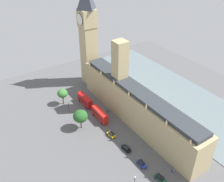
{
  "coord_description": "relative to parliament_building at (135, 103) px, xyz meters",
  "views": [
    {
      "loc": [
        55.09,
        66.3,
        71.73
      ],
      "look_at": [
        1.0,
        -14.65,
        9.03
      ],
      "focal_mm": 39.89,
      "sensor_mm": 36.0,
      "label": 1
    }
  ],
  "objects": [
    {
      "name": "double_decker_bus_under_trees",
      "position": [
        12.9,
        -22.47,
        -6.2
      ],
      "size": [
        2.74,
        10.53,
        4.75
      ],
      "rotation": [
        0.0,
        0.0,
        3.15
      ],
      "color": "red",
      "rests_on": "ground"
    },
    {
      "name": "clock_tower",
      "position": [
        -0.45,
        -40.82,
        18.89
      ],
      "size": [
        8.02,
        8.02,
        53.62
      ],
      "color": "tan",
      "rests_on": "ground"
    },
    {
      "name": "car_blue_trailing",
      "position": [
        14.08,
        22.25,
        -7.95
      ],
      "size": [
        2.0,
        4.27,
        1.74
      ],
      "rotation": [
        0.0,
        0.0,
        -0.04
      ],
      "color": "navy",
      "rests_on": "ground"
    },
    {
      "name": "pedestrian_opposite_hall",
      "position": [
        6.87,
        30.63,
        -8.1
      ],
      "size": [
        0.6,
        0.5,
        1.63
      ],
      "rotation": [
        0.0,
        0.0,
        1.67
      ],
      "color": "navy",
      "rests_on": "ground"
    },
    {
      "name": "plane_tree_slot_10",
      "position": [
        21.47,
        -28.95,
        -2.79
      ],
      "size": [
        4.98,
        4.98,
        8.21
      ],
      "color": "brown",
      "rests_on": "ground"
    },
    {
      "name": "plane_tree_by_river_gate",
      "position": [
        22.55,
        -8.24,
        -2.57
      ],
      "size": [
        6.24,
        6.24,
        8.95
      ],
      "color": "brown",
      "rests_on": "ground"
    },
    {
      "name": "parliament_building",
      "position": [
        0.0,
        0.0,
        0.0
      ],
      "size": [
        10.33,
        72.04,
        33.53
      ],
      "color": "tan",
      "rests_on": "ground"
    },
    {
      "name": "ground_plane",
      "position": [
        1.99,
        1.05,
        -8.84
      ],
      "size": [
        142.04,
        142.04,
        0.0
      ],
      "primitive_type": "plane",
      "color": "#565659"
    },
    {
      "name": "street_lamp_slot_12",
      "position": [
        22.35,
        -20.55,
        -4.28
      ],
      "size": [
        0.56,
        0.56,
        6.56
      ],
      "color": "black",
      "rests_on": "ground"
    },
    {
      "name": "car_dark_green_corner",
      "position": [
        12.82,
        30.76,
        -7.95
      ],
      "size": [
        2.1,
        4.61,
        1.74
      ],
      "rotation": [
        0.0,
        0.0,
        0.08
      ],
      "color": "#19472D",
      "rests_on": "ground"
    },
    {
      "name": "street_lamp_slot_11",
      "position": [
        22.48,
        28.64,
        -4.35
      ],
      "size": [
        0.56,
        0.56,
        6.44
      ],
      "color": "black",
      "rests_on": "ground"
    },
    {
      "name": "river_thames",
      "position": [
        -28.63,
        1.05,
        -8.71
      ],
      "size": [
        36.83,
        127.84,
        0.25
      ],
      "primitive_type": "cube",
      "color": "slate",
      "rests_on": "ground"
    },
    {
      "name": "pedestrian_kerbside",
      "position": [
        7.2,
        -10.94,
        -8.08
      ],
      "size": [
        0.65,
        0.56,
        1.68
      ],
      "rotation": [
        0.0,
        0.0,
        4.94
      ],
      "color": "maroon",
      "rests_on": "ground"
    },
    {
      "name": "car_yellow_cab_leading",
      "position": [
        14.68,
        3.36,
        -7.95
      ],
      "size": [
        2.09,
        4.16,
        1.74
      ],
      "rotation": [
        0.0,
        0.0,
        3.2
      ],
      "color": "gold",
      "rests_on": "ground"
    },
    {
      "name": "car_black_near_tower",
      "position": [
        14.18,
        13.14,
        -7.95
      ],
      "size": [
        1.98,
        4.31,
        1.74
      ],
      "rotation": [
        0.0,
        0.0,
        3.16
      ],
      "color": "black",
      "rests_on": "ground"
    },
    {
      "name": "pedestrian_far_end",
      "position": [
        6.48,
        30.71,
        -8.14
      ],
      "size": [
        0.54,
        0.63,
        1.55
      ],
      "rotation": [
        0.0,
        0.0,
        0.28
      ],
      "color": "gray",
      "rests_on": "ground"
    },
    {
      "name": "double_decker_bus_midblock",
      "position": [
        12.72,
        -8.78,
        -6.2
      ],
      "size": [
        2.8,
        10.54,
        4.75
      ],
      "rotation": [
        0.0,
        0.0,
        -0.02
      ],
      "color": "red",
      "rests_on": "ground"
    }
  ]
}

